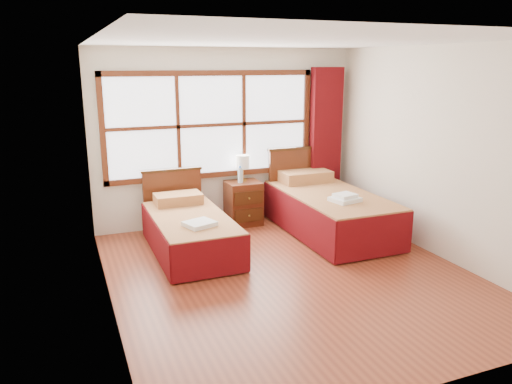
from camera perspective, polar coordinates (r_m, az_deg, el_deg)
name	(u,v)px	position (r m, az deg, el deg)	size (l,w,h in m)	color
floor	(291,275)	(5.85, 4.02, -9.46)	(4.50, 4.50, 0.00)	brown
ceiling	(295,40)	(5.36, 4.53, 16.88)	(4.50, 4.50, 0.00)	white
wall_back	(227,137)	(7.51, -3.32, 6.25)	(4.00, 4.00, 0.00)	silver
wall_left	(103,180)	(4.93, -17.11, 1.29)	(4.50, 4.50, 0.00)	silver
wall_right	(439,153)	(6.58, 20.17, 4.21)	(4.50, 4.50, 0.00)	silver
window	(212,125)	(7.38, -5.10, 7.63)	(3.16, 0.06, 1.56)	white
curtain	(325,141)	(8.06, 7.92, 5.76)	(0.50, 0.16, 2.30)	#5A090C
bed_left	(189,230)	(6.53, -7.61, -4.36)	(0.94, 1.96, 0.91)	#3A1F0C
bed_right	(328,209)	(7.25, 8.22, -1.99)	(1.13, 2.19, 1.10)	#3A1F0C
nightstand	(243,203)	(7.53, -1.45, -1.26)	(0.49, 0.49, 0.66)	#532412
towels_left	(200,224)	(6.01, -6.46, -3.62)	(0.41, 0.39, 0.05)	white
towels_right	(345,198)	(6.74, 10.14, -0.69)	(0.41, 0.37, 0.10)	white
lamp	(243,163)	(7.46, -1.54, 3.37)	(0.20, 0.20, 0.39)	gold
bottle_near	(240,175)	(7.36, -1.83, 1.94)	(0.07, 0.07, 0.25)	silver
bottle_far	(241,176)	(7.39, -1.73, 1.87)	(0.06, 0.06, 0.22)	silver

